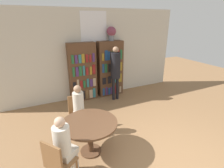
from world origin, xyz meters
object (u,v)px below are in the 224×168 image
Objects in this scene: bookshelf_left at (83,72)px; seated_reader_left at (79,108)px; librarian_standing at (116,68)px; flower_vase at (111,32)px; reading_table at (90,128)px; bookshelf_right at (110,69)px; seated_reader_right at (64,144)px; chair_left_side at (78,112)px; chair_near_camera at (58,161)px.

seated_reader_left is at bearing -109.40° from bookshelf_left.
flower_vase is at bearing 80.17° from librarian_standing.
reading_table is 0.62× the size of librarian_standing.
bookshelf_right is 1.57× the size of seated_reader_right.
bookshelf_right is 3.80m from seated_reader_right.
chair_left_side is at bearing -135.49° from flower_vase.
seated_reader_left is at bearing 116.93° from seated_reader_right.
librarian_standing is at bearing -140.39° from seated_reader_left.
chair_near_camera is (-1.39, -3.15, -0.47)m from bookshelf_left.
flower_vase reaches higher than librarian_standing.
bookshelf_right is (1.03, 0.00, 0.00)m from bookshelf_left.
chair_left_side is (-0.01, 0.90, -0.09)m from reading_table.
reading_table is at bearing 90.00° from seated_reader_right.
reading_table is (-0.66, -2.61, -0.38)m from bookshelf_left.
seated_reader_left is at bearing -139.96° from librarian_standing.
bookshelf_right is at bearing -132.25° from seated_reader_left.
chair_near_camera is 1.61m from chair_left_side.
bookshelf_right is 1.57× the size of seated_reader_left.
chair_near_camera is at bearing 59.72° from seated_reader_left.
seated_reader_left is (0.72, 1.26, 0.20)m from chair_near_camera.
reading_table is (-1.69, -2.61, -0.38)m from bookshelf_right.
flower_vase reaches higher than seated_reader_right.
flower_vase is at bearing 5.22° from bookshelf_right.
seated_reader_left is (-0.67, -1.89, -0.27)m from bookshelf_left.
reading_table is at bearing -122.87° from bookshelf_right.
librarian_standing reaches higher than seated_reader_left.
seated_reader_right is 3.41m from librarian_standing.
seated_reader_right is (-0.58, -0.43, 0.12)m from reading_table.
bookshelf_left is at bearing -179.98° from bookshelf_right.
chair_near_camera is 1.46m from seated_reader_left.
chair_left_side is (-0.67, -1.71, -0.47)m from bookshelf_left.
chair_near_camera and chair_left_side have the same top height.
bookshelf_left is 1.73× the size of reading_table.
flower_vase is 0.25× the size of librarian_standing.
bookshelf_left is at bearing -111.76° from chair_left_side.
chair_left_side is 2.14m from librarian_standing.
reading_table is 0.91× the size of seated_reader_right.
reading_table is 1.25× the size of chair_left_side.
flower_vase reaches higher than reading_table.
librarian_standing is (1.65, 1.39, 0.43)m from seated_reader_left.
chair_near_camera reaches higher than reading_table.
chair_near_camera is 0.49× the size of librarian_standing.
bookshelf_right is at bearing -135.18° from chair_left_side.
librarian_standing is (-0.09, -0.51, -1.10)m from flower_vase.
seated_reader_right is at bearing 90.00° from chair_near_camera.
reading_table is (-1.74, -2.62, -1.64)m from flower_vase.
flower_vase is 0.41× the size of reading_table.
seated_reader_right reaches higher than chair_near_camera.
chair_near_camera is (-0.73, -0.54, -0.09)m from reading_table.
chair_near_camera is 1.00× the size of chair_left_side.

